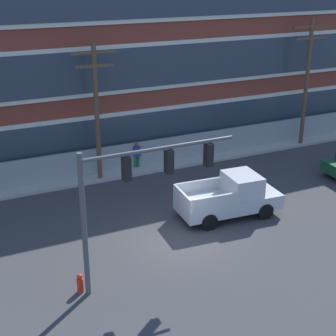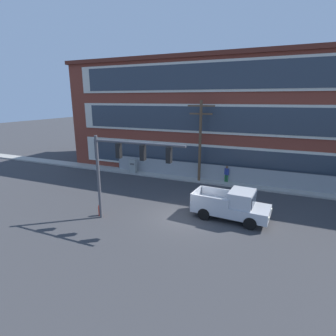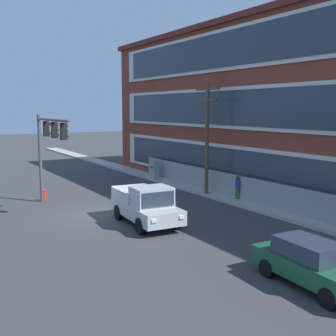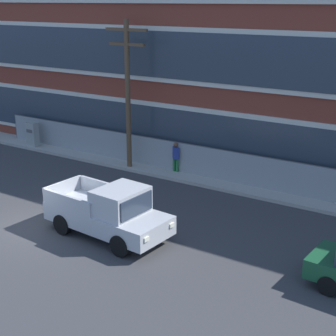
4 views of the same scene
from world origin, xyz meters
name	(u,v)px [view 1 (image 1 of 4)]	position (x,y,z in m)	size (l,w,h in m)	color
ground_plane	(182,240)	(0.00, 0.00, 0.00)	(160.00, 160.00, 0.00)	#38383A
sidewalk_building_side	(115,173)	(0.00, 8.47, 0.08)	(80.00, 1.63, 0.16)	#9E9B93
brick_mill_building	(178,48)	(7.20, 14.72, 5.95)	(48.94, 11.47, 11.88)	brown
chain_link_fence	(189,147)	(4.94, 8.74, 0.87)	(30.99, 0.06, 1.70)	gray
traffic_signal_mast	(136,183)	(-2.94, -2.06, 4.10)	(6.07, 0.43, 5.56)	#4C4C51
pickup_truck_silver	(231,197)	(3.23, 1.12, 0.96)	(5.13, 2.42, 2.06)	#B2B5BA
utility_pole_near_corner	(97,107)	(-1.07, 8.04, 4.28)	(2.49, 0.26, 7.66)	brown
utility_pole_midblock	(307,77)	(13.08, 7.97, 4.66)	(2.80, 0.26, 8.29)	brown
pedestrian_near_cabinet	(137,154)	(1.44, 8.64, 0.97)	(0.45, 0.45, 1.69)	#236B38
fire_hydrant	(80,283)	(-5.18, -1.85, 0.38)	(0.24, 0.24, 0.78)	red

